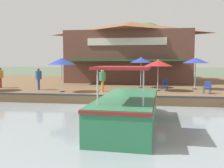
# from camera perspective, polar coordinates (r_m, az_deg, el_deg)

# --- Properties ---
(ground_plane) EXTENTS (220.00, 220.00, 0.00)m
(ground_plane) POSITION_cam_1_polar(r_m,az_deg,el_deg) (15.76, -1.71, -5.02)
(ground_plane) COLOR #4C5B47
(quay_deck) EXTENTS (22.00, 56.00, 0.60)m
(quay_deck) POSITION_cam_1_polar(r_m,az_deg,el_deg) (26.53, 2.38, -0.22)
(quay_deck) COLOR brown
(quay_deck) RESTS_ON ground
(quay_edge_fender) EXTENTS (0.20, 50.40, 0.10)m
(quay_edge_fender) POSITION_cam_1_polar(r_m,az_deg,el_deg) (15.75, -1.66, -2.63)
(quay_edge_fender) COLOR #2D2D33
(quay_edge_fender) RESTS_ON quay_deck
(waterfront_restaurant) EXTENTS (11.17, 13.36, 6.70)m
(waterfront_restaurant) POSITION_cam_1_polar(r_m,az_deg,el_deg) (28.86, 4.09, 7.56)
(waterfront_restaurant) COLOR brown
(waterfront_restaurant) RESTS_ON quay_deck
(patio_umbrella_back_row) EXTENTS (1.89, 1.89, 2.55)m
(patio_umbrella_back_row) POSITION_cam_1_polar(r_m,az_deg,el_deg) (20.98, 6.64, 5.42)
(patio_umbrella_back_row) COLOR #B7B7B7
(patio_umbrella_back_row) RESTS_ON quay_deck
(patio_umbrella_mid_patio_left) EXTENTS (1.96, 1.96, 2.48)m
(patio_umbrella_mid_patio_left) POSITION_cam_1_polar(r_m,az_deg,el_deg) (18.22, -11.46, 5.09)
(patio_umbrella_mid_patio_left) COLOR #B7B7B7
(patio_umbrella_mid_patio_left) RESTS_ON quay_deck
(patio_umbrella_near_quay_edge) EXTENTS (2.14, 2.14, 2.33)m
(patio_umbrella_near_quay_edge) POSITION_cam_1_polar(r_m,az_deg,el_deg) (18.86, 10.49, 4.71)
(patio_umbrella_near_quay_edge) COLOR #B7B7B7
(patio_umbrella_near_quay_edge) RESTS_ON quay_deck
(patio_umbrella_by_entrance) EXTENTS (2.01, 2.01, 2.53)m
(patio_umbrella_by_entrance) POSITION_cam_1_polar(r_m,az_deg,el_deg) (20.71, 18.57, 5.13)
(patio_umbrella_by_entrance) COLOR #B7B7B7
(patio_umbrella_by_entrance) RESTS_ON quay_deck
(cafe_chair_facing_river) EXTENTS (0.58, 0.58, 0.85)m
(cafe_chair_facing_river) POSITION_cam_1_polar(r_m,az_deg,el_deg) (19.64, 11.95, 0.06)
(cafe_chair_facing_river) COLOR navy
(cafe_chair_facing_river) RESTS_ON quay_deck
(cafe_chair_beside_entrance) EXTENTS (0.59, 0.59, 0.85)m
(cafe_chair_beside_entrance) POSITION_cam_1_polar(r_m,az_deg,el_deg) (18.22, 20.97, -0.56)
(cafe_chair_beside_entrance) COLOR navy
(cafe_chair_beside_entrance) RESTS_ON quay_deck
(person_mid_patio) EXTENTS (0.47, 0.47, 1.65)m
(person_mid_patio) POSITION_cam_1_polar(r_m,az_deg,el_deg) (18.01, -2.19, 1.49)
(person_mid_patio) COLOR orange
(person_mid_patio) RESTS_ON quay_deck
(person_at_quay_edge) EXTENTS (0.48, 0.48, 1.68)m
(person_at_quay_edge) POSITION_cam_1_polar(r_m,az_deg,el_deg) (20.12, -16.45, 1.73)
(person_at_quay_edge) COLOR #2D5193
(person_at_quay_edge) RESTS_ON quay_deck
(person_near_entrance) EXTENTS (0.48, 0.48, 1.70)m
(person_near_entrance) POSITION_cam_1_polar(r_m,az_deg,el_deg) (22.71, -24.18, 1.88)
(person_near_entrance) COLOR #B23338
(person_near_entrance) RESTS_ON quay_deck
(motorboat_outer_channel) EXTENTS (7.35, 2.57, 2.53)m
(motorboat_outer_channel) POSITION_cam_1_polar(r_m,az_deg,el_deg) (11.13, 4.21, -5.28)
(motorboat_outer_channel) COLOR #287047
(motorboat_outer_channel) RESTS_ON river_water
(tree_downstream_bank) EXTENTS (5.21, 4.97, 7.55)m
(tree_downstream_bank) POSITION_cam_1_polar(r_m,az_deg,el_deg) (35.10, 7.74, 9.61)
(tree_downstream_bank) COLOR brown
(tree_downstream_bank) RESTS_ON quay_deck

